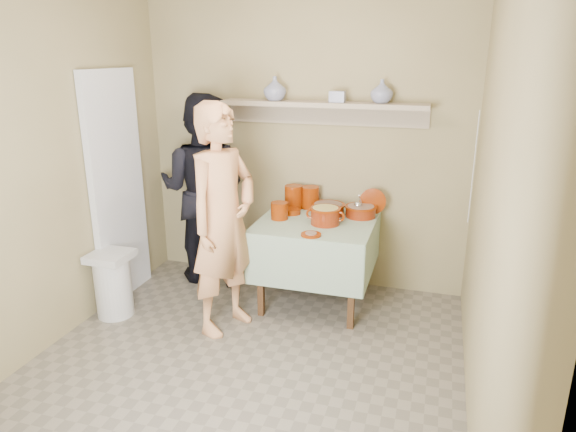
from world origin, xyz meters
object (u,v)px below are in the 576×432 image
(trash_bin, at_px, (113,284))
(cazuela_rice, at_px, (325,214))
(person_helper, at_px, (203,189))
(person_cook, at_px, (223,221))
(serving_table, at_px, (317,233))

(trash_bin, bearing_deg, cazuela_rice, 21.29)
(person_helper, xyz_separation_m, cazuela_rice, (1.25, -0.30, -0.05))
(person_cook, bearing_deg, serving_table, -23.16)
(person_helper, relative_size, trash_bin, 3.18)
(person_cook, distance_m, person_helper, 1.01)
(person_cook, xyz_separation_m, cazuela_rice, (0.68, 0.54, -0.05))
(person_cook, relative_size, person_helper, 1.01)
(cazuela_rice, height_order, trash_bin, cazuela_rice)
(cazuela_rice, bearing_deg, person_cook, -141.21)
(trash_bin, bearing_deg, serving_table, 24.89)
(serving_table, relative_size, trash_bin, 1.74)
(cazuela_rice, bearing_deg, trash_bin, -158.71)
(person_cook, height_order, cazuela_rice, person_cook)
(person_cook, xyz_separation_m, person_helper, (-0.57, 0.84, -0.01))
(serving_table, height_order, trash_bin, serving_table)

